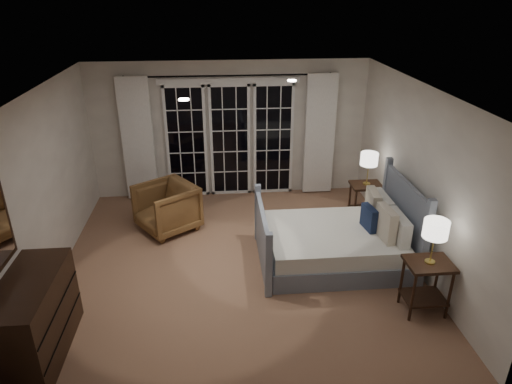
{
  "coord_description": "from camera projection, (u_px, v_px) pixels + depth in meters",
  "views": [
    {
      "loc": [
        -0.25,
        -5.58,
        3.67
      ],
      "look_at": [
        0.27,
        0.16,
        1.05
      ],
      "focal_mm": 32.0,
      "sensor_mm": 36.0,
      "label": 1
    }
  ],
  "objects": [
    {
      "name": "floor",
      "position": [
        238.0,
        263.0,
        6.59
      ],
      "size": [
        5.0,
        5.0,
        0.0
      ],
      "primitive_type": "plane",
      "color": "#926B4F",
      "rests_on": "ground"
    },
    {
      "name": "ceiling",
      "position": [
        235.0,
        90.0,
        5.56
      ],
      "size": [
        5.0,
        5.0,
        0.0
      ],
      "primitive_type": "plane",
      "rotation": [
        3.14,
        0.0,
        0.0
      ],
      "color": "white",
      "rests_on": "wall_back"
    },
    {
      "name": "wall_left",
      "position": [
        43.0,
        191.0,
        5.87
      ],
      "size": [
        0.02,
        5.0,
        2.5
      ],
      "primitive_type": "cube",
      "color": "silver",
      "rests_on": "floor"
    },
    {
      "name": "wall_right",
      "position": [
        418.0,
        178.0,
        6.28
      ],
      "size": [
        0.02,
        5.0,
        2.5
      ],
      "primitive_type": "cube",
      "color": "silver",
      "rests_on": "floor"
    },
    {
      "name": "wall_back",
      "position": [
        230.0,
        130.0,
        8.34
      ],
      "size": [
        5.0,
        0.02,
        2.5
      ],
      "primitive_type": "cube",
      "color": "silver",
      "rests_on": "floor"
    },
    {
      "name": "wall_front",
      "position": [
        252.0,
        302.0,
        3.81
      ],
      "size": [
        5.0,
        0.02,
        2.5
      ],
      "primitive_type": "cube",
      "color": "silver",
      "rests_on": "floor"
    },
    {
      "name": "french_doors",
      "position": [
        230.0,
        139.0,
        8.37
      ],
      "size": [
        2.5,
        0.04,
        2.2
      ],
      "color": "black",
      "rests_on": "wall_back"
    },
    {
      "name": "curtain_rod",
      "position": [
        229.0,
        76.0,
        7.84
      ],
      "size": [
        3.5,
        0.03,
        0.03
      ],
      "primitive_type": "cylinder",
      "rotation": [
        0.0,
        1.57,
        0.0
      ],
      "color": "black",
      "rests_on": "wall_back"
    },
    {
      "name": "curtain_left",
      "position": [
        138.0,
        140.0,
        8.14
      ],
      "size": [
        0.55,
        0.1,
        2.25
      ],
      "primitive_type": "cube",
      "color": "white",
      "rests_on": "curtain_rod"
    },
    {
      "name": "curtain_right",
      "position": [
        320.0,
        135.0,
        8.41
      ],
      "size": [
        0.55,
        0.1,
        2.25
      ],
      "primitive_type": "cube",
      "color": "white",
      "rests_on": "curtain_rod"
    },
    {
      "name": "downlight_a",
      "position": [
        292.0,
        81.0,
        6.17
      ],
      "size": [
        0.12,
        0.12,
        0.01
      ],
      "primitive_type": "cylinder",
      "color": "white",
      "rests_on": "ceiling"
    },
    {
      "name": "downlight_b",
      "position": [
        184.0,
        100.0,
        5.15
      ],
      "size": [
        0.12,
        0.12,
        0.01
      ],
      "primitive_type": "cylinder",
      "color": "white",
      "rests_on": "ceiling"
    },
    {
      "name": "bed",
      "position": [
        337.0,
        242.0,
        6.54
      ],
      "size": [
        2.07,
        1.47,
        1.2
      ],
      "color": "slate",
      "rests_on": "floor"
    },
    {
      "name": "nightstand_left",
      "position": [
        427.0,
        279.0,
        5.46
      ],
      "size": [
        0.54,
        0.43,
        0.69
      ],
      "color": "black",
      "rests_on": "floor"
    },
    {
      "name": "nightstand_right",
      "position": [
        365.0,
        196.0,
        7.66
      ],
      "size": [
        0.5,
        0.4,
        0.65
      ],
      "color": "black",
      "rests_on": "floor"
    },
    {
      "name": "lamp_left",
      "position": [
        436.0,
        230.0,
        5.18
      ],
      "size": [
        0.29,
        0.29,
        0.55
      ],
      "color": "#D4B955",
      "rests_on": "nightstand_left"
    },
    {
      "name": "lamp_right",
      "position": [
        369.0,
        159.0,
        7.39
      ],
      "size": [
        0.28,
        0.28,
        0.55
      ],
      "color": "#D4B955",
      "rests_on": "nightstand_right"
    },
    {
      "name": "armchair",
      "position": [
        167.0,
        208.0,
        7.36
      ],
      "size": [
        1.18,
        1.18,
        0.78
      ],
      "primitive_type": "imported",
      "rotation": [
        0.0,
        0.0,
        -0.96
      ],
      "color": "brown",
      "rests_on": "floor"
    },
    {
      "name": "dresser",
      "position": [
        34.0,
        319.0,
        4.79
      ],
      "size": [
        0.56,
        1.32,
        0.93
      ],
      "color": "black",
      "rests_on": "floor"
    }
  ]
}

